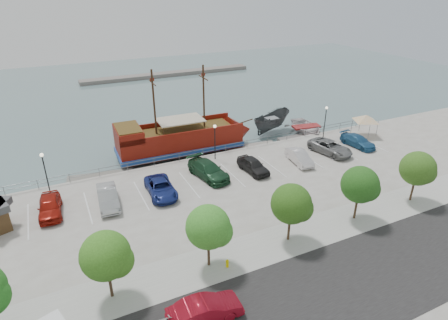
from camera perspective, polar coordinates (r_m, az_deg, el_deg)
name	(u,v)px	position (r m, az deg, el deg)	size (l,w,h in m)	color
ground	(241,191)	(39.46, 2.58, -4.79)	(160.00, 160.00, 0.00)	slate
street	(350,284)	(28.57, 18.60, -17.48)	(100.00, 8.00, 0.04)	black
sidewalk	(298,236)	(31.93, 11.23, -11.29)	(100.00, 4.00, 0.05)	#9D9D98
seawall_railing	(211,151)	(45.02, -2.05, 1.40)	(50.00, 0.06, 1.00)	slate
far_shore	(169,74)	(91.03, -8.44, 12.83)	(40.00, 3.00, 0.80)	slate
pirate_ship	(190,138)	(47.94, -5.26, 3.36)	(18.27, 5.56, 11.46)	maroon
patrol_boat	(271,123)	(54.80, 7.24, 5.54)	(2.70, 7.18, 2.78)	#3F4143
speedboat	(306,129)	(55.47, 12.40, 4.63)	(4.88, 6.83, 1.41)	silver
dock_west	(101,177)	(43.94, -18.30, -2.53)	(7.06, 2.02, 0.40)	slate
dock_mid	(252,148)	(49.40, 4.25, 1.91)	(6.71, 1.92, 0.38)	gray
dock_east	(302,138)	(53.60, 11.77, 3.37)	(7.00, 2.00, 0.40)	#66625E
canopy_tent	(367,115)	(53.58, 20.89, 6.42)	(5.11, 5.11, 3.33)	slate
street_sedan	(205,310)	(24.61, -2.92, -21.89)	(1.63, 4.67, 1.54)	maroon
fire_hydrant	(227,263)	(28.23, 0.51, -15.43)	(0.24, 0.24, 0.70)	#ECD700
lamp_post_left	(44,166)	(39.80, -25.73, -0.82)	(0.36, 0.36, 4.28)	black
lamp_post_mid	(215,136)	(42.99, -1.40, 3.70)	(0.36, 0.36, 4.28)	black
lamp_post_right	(326,116)	(51.25, 15.23, 6.44)	(0.36, 0.36, 4.28)	black
tree_b	(108,257)	(25.27, -17.22, -13.91)	(3.30, 3.20, 5.00)	#473321
tree_c	(210,228)	(26.62, -2.08, -10.34)	(3.30, 3.20, 5.00)	#473321
tree_d	(293,205)	(29.60, 10.50, -6.74)	(3.30, 3.20, 5.00)	#473321
tree_e	(362,186)	(33.79, 20.24, -3.69)	(3.30, 3.20, 5.00)	#473321
tree_f	(419,169)	(38.81, 27.61, -1.29)	(3.30, 3.20, 5.00)	#473321
parked_car_a	(50,206)	(37.04, -25.01, -6.38)	(1.91, 4.74, 1.61)	#9C170D
parked_car_b	(108,197)	(36.53, -17.29, -5.43)	(1.73, 4.97, 1.64)	#A5A6A7
parked_car_c	(161,188)	(37.08, -9.61, -4.20)	(2.44, 5.28, 1.47)	navy
parked_car_d	(208,170)	(39.75, -2.41, -1.53)	(2.35, 5.77, 1.67)	#1B4428
parked_car_e	(253,165)	(40.98, 4.47, -0.81)	(1.84, 4.58, 1.56)	black
parked_car_f	(299,157)	(43.75, 11.40, 0.45)	(1.57, 4.49, 1.48)	silver
parked_car_g	(330,147)	(47.14, 15.86, 1.88)	(2.59, 5.61, 1.56)	gray
parked_car_h	(358,141)	(50.31, 19.73, 2.74)	(1.98, 4.87, 1.41)	#255B88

